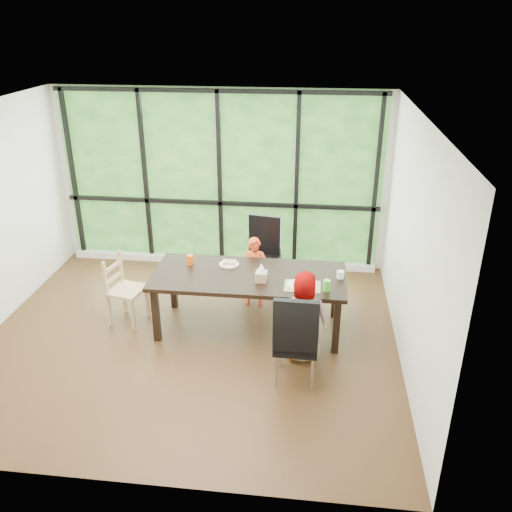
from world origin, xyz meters
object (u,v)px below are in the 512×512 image
object	(u,v)px
plate_near	(299,285)
orange_cup	(190,260)
child_toddler	(255,272)
green_cup	(327,285)
chair_end_beech	(127,290)
tissue_box	(261,277)
chair_window_leather	(261,256)
plate_far	(229,264)
child_older	(304,317)
white_mug	(340,275)
dining_table	(249,302)
chair_interior_leather	(297,337)

from	to	relation	value
plate_near	orange_cup	distance (m)	1.45
child_toddler	green_cup	distance (m)	1.35
chair_end_beech	tissue_box	xyz separation A→B (m)	(1.72, -0.12, 0.36)
chair_window_leather	tissue_box	xyz separation A→B (m)	(0.13, -1.15, 0.27)
plate_far	tissue_box	size ratio (longest dim) A/B	1.78
chair_end_beech	child_older	bearing A→B (deg)	-91.60
chair_end_beech	child_older	xyz separation A→B (m)	(2.25, -0.54, 0.09)
plate_near	chair_window_leather	bearing A→B (deg)	115.37
orange_cup	tissue_box	xyz separation A→B (m)	(0.94, -0.35, -0.00)
chair_window_leather	plate_far	distance (m)	0.85
plate_far	tissue_box	distance (m)	0.61
chair_window_leather	plate_near	size ratio (longest dim) A/B	3.98
green_cup	white_mug	world-z (taller)	green_cup
child_toddler	green_cup	bearing A→B (deg)	-45.78
child_older	plate_near	distance (m)	0.43
dining_table	tissue_box	size ratio (longest dim) A/B	16.98
orange_cup	green_cup	size ratio (longest dim) A/B	0.95
white_mug	green_cup	bearing A→B (deg)	-115.47
child_older	tissue_box	world-z (taller)	child_older
chair_end_beech	child_older	size ratio (longest dim) A/B	0.83
child_toddler	green_cup	size ratio (longest dim) A/B	7.37
chair_window_leather	plate_far	world-z (taller)	chair_window_leather
dining_table	child_older	bearing A→B (deg)	-39.42
child_toddler	plate_near	world-z (taller)	child_toddler
dining_table	chair_end_beech	distance (m)	1.56
chair_window_leather	white_mug	size ratio (longest dim) A/B	11.99
plate_near	chair_end_beech	bearing A→B (deg)	175.17
tissue_box	orange_cup	bearing A→B (deg)	159.43
dining_table	tissue_box	bearing A→B (deg)	-41.43
chair_window_leather	plate_near	distance (m)	1.36
child_older	tissue_box	size ratio (longest dim) A/B	7.87
chair_window_leather	white_mug	world-z (taller)	chair_window_leather
plate_far	white_mug	world-z (taller)	white_mug
child_older	plate_near	xyz separation A→B (m)	(-0.08, 0.36, 0.22)
child_toddler	orange_cup	world-z (taller)	child_toddler
dining_table	orange_cup	size ratio (longest dim) A/B	18.74
chair_interior_leather	chair_end_beech	distance (m)	2.38
dining_table	child_toddler	size ratio (longest dim) A/B	2.41
white_mug	tissue_box	size ratio (longest dim) A/B	0.65
orange_cup	tissue_box	size ratio (longest dim) A/B	0.91
plate_near	tissue_box	xyz separation A→B (m)	(-0.45, 0.06, 0.05)
plate_far	white_mug	distance (m)	1.40
orange_cup	green_cup	xyz separation A→B (m)	(1.71, -0.50, 0.00)
plate_far	plate_near	size ratio (longest dim) A/B	0.91
green_cup	white_mug	bearing A→B (deg)	64.53
chair_window_leather	chair_interior_leather	bearing A→B (deg)	-63.53
chair_end_beech	tissue_box	world-z (taller)	chair_end_beech
plate_near	green_cup	bearing A→B (deg)	-15.56
chair_end_beech	child_toddler	world-z (taller)	child_toddler
child_toddler	white_mug	size ratio (longest dim) A/B	10.77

